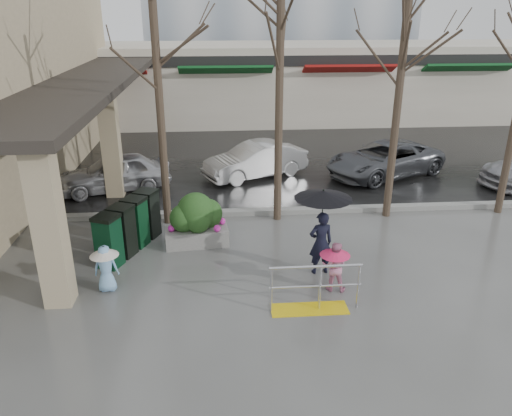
{
  "coord_description": "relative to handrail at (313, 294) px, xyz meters",
  "views": [
    {
      "loc": [
        -0.5,
        -9.89,
        5.82
      ],
      "look_at": [
        0.39,
        1.28,
        1.3
      ],
      "focal_mm": 35.0,
      "sensor_mm": 36.0,
      "label": 1
    }
  ],
  "objects": [
    {
      "name": "pillar_back",
      "position": [
        -5.26,
        7.2,
        1.37
      ],
      "size": [
        0.55,
        0.55,
        3.5
      ],
      "primitive_type": "cube",
      "color": "tan",
      "rests_on": "ground"
    },
    {
      "name": "news_boxes",
      "position": [
        -4.15,
        3.08,
        0.28
      ],
      "size": [
        1.41,
        2.36,
        1.31
      ],
      "rotation": [
        0.0,
        0.0,
        -0.41
      ],
      "color": "#0D3920",
      "rests_on": "ground"
    },
    {
      "name": "car_a",
      "position": [
        -5.37,
        7.71,
        0.25
      ],
      "size": [
        3.97,
        2.5,
        1.26
      ],
      "primitive_type": "imported",
      "rotation": [
        0.0,
        0.0,
        -1.27
      ],
      "color": "#B9BABF",
      "rests_on": "ground"
    },
    {
      "name": "pillar_front",
      "position": [
        -5.26,
        0.7,
        1.37
      ],
      "size": [
        0.55,
        0.55,
        3.5
      ],
      "primitive_type": "cube",
      "color": "tan",
      "rests_on": "ground"
    },
    {
      "name": "handrail",
      "position": [
        0.0,
        0.0,
        0.0
      ],
      "size": [
        1.9,
        0.5,
        1.03
      ],
      "color": "yellow",
      "rests_on": "ground"
    },
    {
      "name": "canopy_slab",
      "position": [
        -6.16,
        9.2,
        3.25
      ],
      "size": [
        2.8,
        18.0,
        0.25
      ],
      "primitive_type": "cube",
      "color": "#2D2823",
      "rests_on": "pillar_front"
    },
    {
      "name": "car_b",
      "position": [
        -0.5,
        8.77,
        0.25
      ],
      "size": [
        4.03,
        2.85,
        1.26
      ],
      "primitive_type": "imported",
      "rotation": [
        0.0,
        0.0,
        -1.12
      ],
      "color": "silver",
      "rests_on": "ground"
    },
    {
      "name": "storefront_row",
      "position": [
        0.64,
        19.17,
        1.64
      ],
      "size": [
        34.0,
        6.74,
        4.0
      ],
      "color": "beige",
      "rests_on": "ground"
    },
    {
      "name": "tree_midwest",
      "position": [
        -0.16,
        4.8,
        4.86
      ],
      "size": [
        3.2,
        3.2,
        7.0
      ],
      "color": "#382B21",
      "rests_on": "ground"
    },
    {
      "name": "street_asphalt",
      "position": [
        -1.36,
        23.2,
        -0.37
      ],
      "size": [
        120.0,
        36.0,
        0.01
      ],
      "primitive_type": "cube",
      "color": "black",
      "rests_on": "ground"
    },
    {
      "name": "car_c",
      "position": [
        4.26,
        8.55,
        0.25
      ],
      "size": [
        4.99,
        3.84,
        1.26
      ],
      "primitive_type": "imported",
      "rotation": [
        0.0,
        0.0,
        -1.13
      ],
      "color": "#55585D",
      "rests_on": "ground"
    },
    {
      "name": "tree_west",
      "position": [
        -3.36,
        4.8,
        4.71
      ],
      "size": [
        3.2,
        3.2,
        6.8
      ],
      "color": "#382B21",
      "rests_on": "ground"
    },
    {
      "name": "child_blue",
      "position": [
        -4.36,
        1.1,
        0.27
      ],
      "size": [
        0.63,
        0.63,
        1.08
      ],
      "rotation": [
        0.0,
        0.0,
        3.17
      ],
      "color": "#7FB1E1",
      "rests_on": "ground"
    },
    {
      "name": "curb",
      "position": [
        -1.36,
        5.2,
        -0.3
      ],
      "size": [
        120.0,
        0.3,
        0.15
      ],
      "primitive_type": "cube",
      "color": "gray",
      "rests_on": "ground"
    },
    {
      "name": "child_pink",
      "position": [
        0.6,
        0.75,
        0.28
      ],
      "size": [
        0.67,
        0.67,
        1.14
      ],
      "rotation": [
        0.0,
        0.0,
        2.91
      ],
      "color": "pink",
      "rests_on": "ground"
    },
    {
      "name": "tree_mideast",
      "position": [
        3.14,
        4.8,
        4.48
      ],
      "size": [
        3.2,
        3.2,
        6.5
      ],
      "color": "#382B21",
      "rests_on": "ground"
    },
    {
      "name": "planter",
      "position": [
        -2.47,
        3.33,
        0.3
      ],
      "size": [
        1.7,
        1.0,
        1.42
      ],
      "rotation": [
        0.0,
        0.0,
        0.1
      ],
      "color": "gray",
      "rests_on": "ground"
    },
    {
      "name": "ground",
      "position": [
        -1.36,
        1.2,
        -0.38
      ],
      "size": [
        120.0,
        120.0,
        0.0
      ],
      "primitive_type": "plane",
      "color": "#51514F",
      "rests_on": "ground"
    },
    {
      "name": "woman",
      "position": [
        0.45,
        1.53,
        0.98
      ],
      "size": [
        1.31,
        1.31,
        2.09
      ],
      "rotation": [
        0.0,
        0.0,
        3.27
      ],
      "color": "black",
      "rests_on": "ground"
    }
  ]
}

